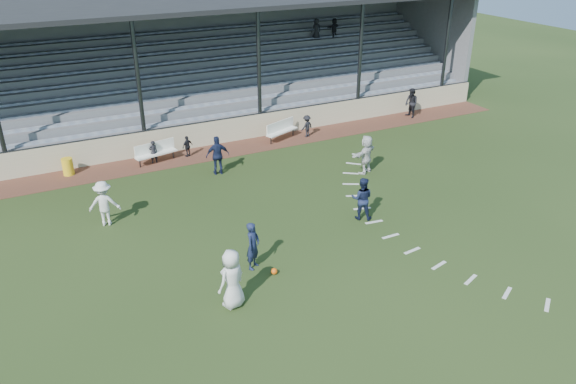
% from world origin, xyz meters
% --- Properties ---
extents(ground, '(90.00, 90.00, 0.00)m').
position_xyz_m(ground, '(0.00, 0.00, 0.00)').
color(ground, '#233415').
rests_on(ground, ground).
extents(cinder_track, '(34.00, 2.00, 0.02)m').
position_xyz_m(cinder_track, '(0.00, 10.50, 0.01)').
color(cinder_track, '#512C20').
rests_on(cinder_track, ground).
extents(retaining_wall, '(34.00, 0.18, 1.20)m').
position_xyz_m(retaining_wall, '(0.00, 11.55, 0.60)').
color(retaining_wall, '#C0B493').
rests_on(retaining_wall, ground).
extents(bench_left, '(2.04, 0.88, 0.95)m').
position_xyz_m(bench_left, '(-2.83, 10.53, 0.58)').
color(bench_left, white).
rests_on(bench_left, cinder_track).
extents(bench_right, '(2.00, 1.18, 0.95)m').
position_xyz_m(bench_right, '(3.72, 10.65, 0.58)').
color(bench_right, white).
rests_on(bench_right, cinder_track).
extents(trash_bin, '(0.48, 0.48, 0.76)m').
position_xyz_m(trash_bin, '(-6.67, 10.84, 0.40)').
color(trash_bin, yellow).
rests_on(trash_bin, cinder_track).
extents(football, '(0.21, 0.21, 0.21)m').
position_xyz_m(football, '(-1.90, -0.28, 0.11)').
color(football, '#DE560D').
rests_on(football, ground).
extents(player_white_lead, '(1.06, 0.90, 1.85)m').
position_xyz_m(player_white_lead, '(-3.65, -1.18, 0.92)').
color(player_white_lead, silver).
rests_on(player_white_lead, ground).
extents(player_navy_lead, '(0.71, 0.68, 1.63)m').
position_xyz_m(player_navy_lead, '(-2.32, 0.38, 0.81)').
color(player_navy_lead, '#161E3D').
rests_on(player_navy_lead, ground).
extents(player_navy_mid, '(1.02, 0.98, 1.67)m').
position_xyz_m(player_navy_mid, '(2.65, 1.62, 0.83)').
color(player_navy_mid, '#161E3D').
rests_on(player_navy_mid, ground).
extents(player_white_wing, '(1.26, 0.95, 1.74)m').
position_xyz_m(player_white_wing, '(-6.02, 5.47, 0.87)').
color(player_white_wing, silver).
rests_on(player_white_wing, ground).
extents(player_navy_wing, '(1.09, 0.60, 1.76)m').
position_xyz_m(player_navy_wing, '(-0.70, 7.97, 0.88)').
color(player_navy_wing, '#161E3D').
rests_on(player_navy_wing, ground).
extents(player_white_back, '(1.69, 1.13, 1.75)m').
position_xyz_m(player_white_back, '(5.21, 5.16, 0.87)').
color(player_white_back, silver).
rests_on(player_white_back, ground).
extents(official, '(0.66, 0.83, 1.66)m').
position_xyz_m(official, '(11.89, 10.52, 0.85)').
color(official, black).
rests_on(official, cinder_track).
extents(sub_left_near, '(0.42, 0.29, 1.08)m').
position_xyz_m(sub_left_near, '(-2.94, 10.48, 0.56)').
color(sub_left_near, black).
rests_on(sub_left_near, cinder_track).
extents(sub_left_far, '(0.65, 0.48, 1.02)m').
position_xyz_m(sub_left_far, '(-1.29, 10.52, 0.53)').
color(sub_left_far, black).
rests_on(sub_left_far, cinder_track).
extents(sub_right, '(0.84, 0.64, 1.15)m').
position_xyz_m(sub_right, '(5.07, 10.38, 0.59)').
color(sub_right, black).
rests_on(sub_right, cinder_track).
extents(grandstand, '(34.60, 9.00, 6.61)m').
position_xyz_m(grandstand, '(0.01, 16.26, 2.20)').
color(grandstand, slate).
rests_on(grandstand, ground).
extents(penalty_arc, '(3.89, 14.63, 0.01)m').
position_xyz_m(penalty_arc, '(4.12, 0.00, 0.01)').
color(penalty_arc, silver).
rests_on(penalty_arc, ground).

